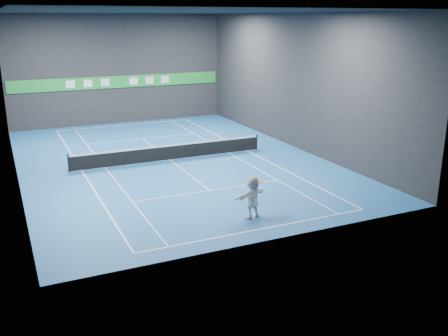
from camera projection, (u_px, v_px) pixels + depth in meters
name	position (u px, v px, depth m)	size (l,w,h in m)	color
ground	(170.00, 160.00, 31.62)	(26.00, 26.00, 0.00)	#1C599C
ceiling	(165.00, 12.00, 29.02)	(26.00, 26.00, 0.00)	black
wall_back	(118.00, 70.00, 41.63)	(18.00, 0.10, 9.00)	#242527
wall_front	(277.00, 131.00, 19.00)	(18.00, 0.10, 9.00)	#242527
wall_left	(8.00, 99.00, 26.72)	(0.10, 26.00, 9.00)	#242527
wall_right	(294.00, 81.00, 33.91)	(0.10, 26.00, 9.00)	#242527
baseline_near	(260.00, 229.00, 21.27)	(10.98, 0.08, 0.01)	white
baseline_far	(125.00, 125.00, 41.96)	(10.98, 0.08, 0.01)	white
sideline_doubles_left	(82.00, 171.00, 29.42)	(0.08, 23.78, 0.01)	white
sideline_doubles_right	(247.00, 151.00, 33.80)	(0.08, 23.78, 0.01)	white
sideline_singles_left	(105.00, 168.00, 29.97)	(0.06, 23.78, 0.01)	white
sideline_singles_right	(229.00, 153.00, 33.25)	(0.06, 23.78, 0.01)	white
service_line_near	(210.00, 190.00, 26.04)	(8.23, 0.06, 0.01)	white
service_line_far	(143.00, 139.00, 37.18)	(8.23, 0.06, 0.01)	white
center_service_line	(170.00, 160.00, 31.61)	(0.06, 12.80, 0.01)	white
player	(252.00, 197.00, 22.26)	(1.82, 0.58, 1.96)	white
tennis_ball	(244.00, 155.00, 21.71)	(0.07, 0.07, 0.07)	yellow
tennis_net	(170.00, 152.00, 31.46)	(12.50, 0.10, 1.07)	black
sponsor_banner	(119.00, 82.00, 41.86)	(17.64, 0.11, 1.00)	green
tennis_racket	(260.00, 182.00, 22.27)	(0.43, 0.36, 0.51)	red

